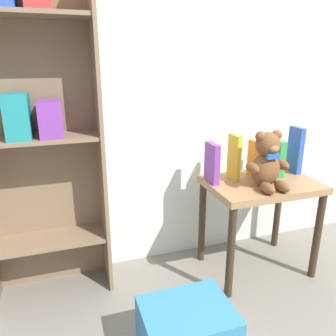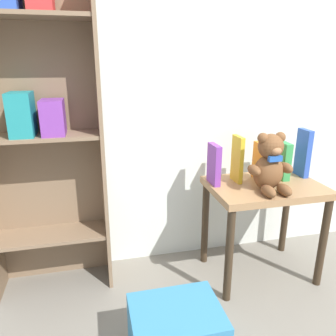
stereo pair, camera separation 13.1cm
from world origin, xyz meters
name	(u,v)px [view 1 (the left image)]	position (x,y,z in m)	size (l,w,h in m)	color
wall_back	(203,42)	(0.00, 1.43, 1.25)	(4.80, 0.06, 2.50)	silver
bookshelf_side	(35,117)	(-0.89, 1.30, 0.91)	(0.58, 0.23, 1.63)	#7F664C
display_table	(260,197)	(0.22, 1.10, 0.45)	(0.59, 0.41, 0.54)	#9E754C
teddy_bear	(267,162)	(0.19, 1.02, 0.67)	(0.22, 0.20, 0.29)	brown
book_standing_purple	(212,163)	(-0.04, 1.18, 0.64)	(0.03, 0.12, 0.21)	purple
book_standing_yellow	(234,158)	(0.09, 1.18, 0.66)	(0.02, 0.11, 0.25)	gold
book_standing_orange	(256,160)	(0.22, 1.17, 0.64)	(0.03, 0.13, 0.20)	orange
book_standing_green	(275,157)	(0.35, 1.18, 0.64)	(0.04, 0.15, 0.20)	#33934C
book_standing_blue	(295,150)	(0.49, 1.18, 0.67)	(0.03, 0.11, 0.26)	#2D51B7
storage_bin	(187,334)	(-0.38, 0.64, 0.12)	(0.35, 0.28, 0.24)	teal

